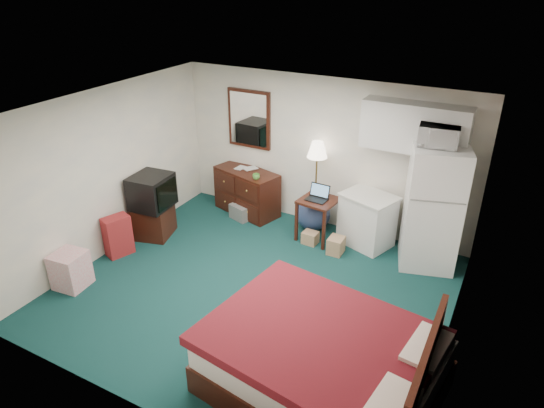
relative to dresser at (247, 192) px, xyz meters
The scene contains 25 objects.
floor 2.39m from the dresser, 57.03° to the right, with size 5.00×4.50×0.01m, color black.
ceiling 3.16m from the dresser, 57.03° to the right, with size 5.00×4.50×0.01m, color silver.
walls 2.51m from the dresser, 57.03° to the right, with size 5.01×4.51×2.50m.
mirror 1.28m from the dresser, 105.34° to the left, with size 0.80×0.06×1.00m, color white, non-canonical shape.
upper_cabinets 3.15m from the dresser, ahead, with size 1.50×0.35×0.70m, color silver, non-canonical shape.
headboard 4.89m from the dresser, 39.99° to the right, with size 0.06×1.56×1.00m, color black, non-canonical shape.
dresser is the anchor object (origin of this frame).
floor_lamp 1.33m from the dresser, ahead, with size 0.33×0.33×1.51m, color tan, non-canonical shape.
desk 1.51m from the dresser, 10.83° to the right, with size 0.56×0.56×0.70m, color black, non-canonical shape.
exercise_ball 1.30m from the dresser, ahead, with size 0.57×0.57×0.57m, color navy.
kitchen_counter 2.23m from the dresser, ahead, with size 0.75×0.57×0.82m, color silver, non-canonical shape.
fridge 3.23m from the dresser, ahead, with size 0.75×0.75×1.83m, color white, non-canonical shape.
bed 4.18m from the dresser, 48.65° to the right, with size 2.22×1.73×0.71m, color #541019, non-canonical shape.
tv_stand 1.71m from the dresser, 122.72° to the right, with size 0.53×0.58×0.53m, color black, non-canonical shape.
suitcase 2.38m from the dresser, 115.26° to the right, with size 0.24×0.39×0.63m, color maroon, non-canonical shape.
retail_box 3.24m from the dresser, 107.94° to the right, with size 0.41×0.41×0.52m, color white, non-canonical shape.
file_bin 0.38m from the dresser, 81.48° to the right, with size 0.37×0.28×0.26m, color slate, non-canonical shape.
cardboard_box_a 1.56m from the dresser, 18.36° to the right, with size 0.24×0.20×0.20m, color #A67E55, non-canonical shape.
cardboard_box_b 2.02m from the dresser, 16.35° to the right, with size 0.22×0.26×0.26m, color #A67E55, non-canonical shape.
laptop 1.56m from the dresser, 12.57° to the right, with size 0.33×0.27×0.22m, color black, non-canonical shape.
crt_tv 1.74m from the dresser, 121.70° to the right, with size 0.58×0.62×0.53m, color black, non-canonical shape.
microwave 3.51m from the dresser, ahead, with size 0.52×0.29×0.35m, color white.
book_a 0.55m from the dresser, 166.99° to the left, with size 0.15×0.02×0.20m, color #A67E55.
book_b 0.54m from the dresser, 111.05° to the left, with size 0.18×0.02×0.24m, color #A67E55.
mug 0.62m from the dresser, 36.07° to the right, with size 0.12×0.10×0.12m, color #52973C.
Camera 1 is at (2.77, -4.69, 4.03)m, focal length 32.00 mm.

